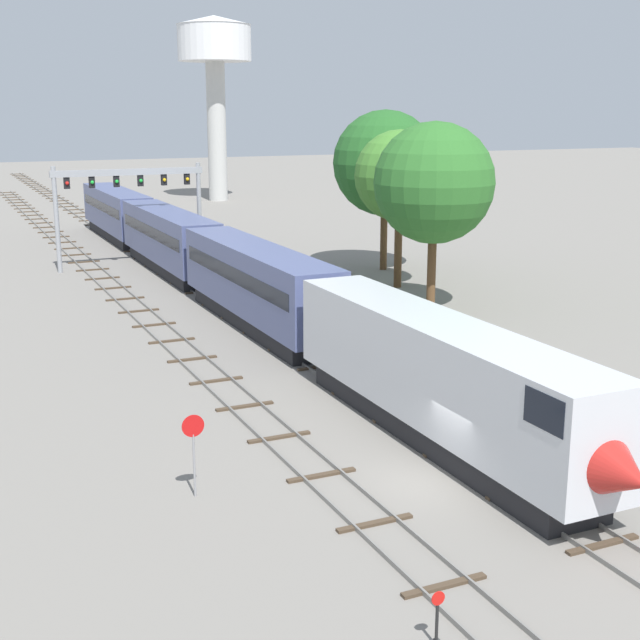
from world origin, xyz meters
TOP-DOWN VIEW (x-y plane):
  - ground_plane at (0.00, 0.00)m, footprint 400.00×400.00m
  - track_main at (2.00, 60.00)m, footprint 2.60×200.00m
  - track_near at (-3.50, 40.00)m, footprint 2.60×160.00m
  - passenger_train at (2.00, 33.38)m, footprint 3.04×79.72m
  - signal_gantry at (-0.25, 46.06)m, footprint 12.10×0.49m
  - water_tower at (22.57, 93.78)m, footprint 10.13×10.13m
  - switch_stand at (-5.10, -8.16)m, footprint 0.36×0.24m
  - stop_sign at (-8.00, 2.28)m, footprint 0.76×0.08m
  - trackside_tree_left at (13.66, 22.71)m, footprint 7.55×7.55m
  - trackside_tree_mid at (15.38, 30.05)m, footprint 6.41×6.41m
  - trackside_tree_right at (17.86, 36.75)m, footprint 8.19×8.19m

SIDE VIEW (x-z plane):
  - ground_plane at x=0.00m, z-range 0.00..0.00m
  - track_main at x=2.00m, z-range -0.01..0.15m
  - track_near at x=-3.50m, z-range -0.01..0.15m
  - switch_stand at x=-5.10m, z-range -0.21..1.25m
  - stop_sign at x=-8.00m, z-range 0.43..3.31m
  - passenger_train at x=2.00m, z-range 0.20..5.00m
  - signal_gantry at x=-0.25m, z-range 1.96..10.24m
  - trackside_tree_mid at x=15.38m, z-range 2.36..13.57m
  - trackside_tree_left at x=13.66m, z-range 2.14..14.02m
  - trackside_tree_right at x=17.86m, z-range 2.16..14.69m
  - water_tower at x=22.57m, z-range 7.22..31.95m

